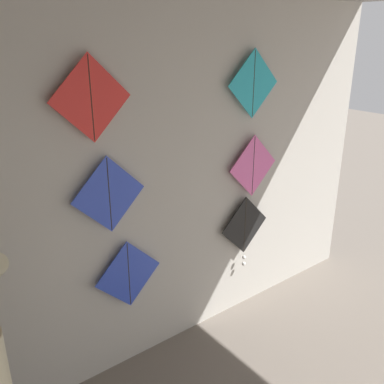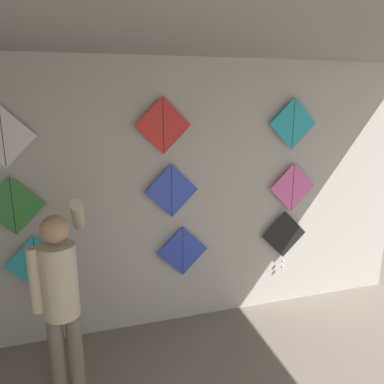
{
  "view_description": "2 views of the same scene",
  "coord_description": "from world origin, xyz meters",
  "px_view_note": "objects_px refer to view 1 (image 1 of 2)",
  "views": [
    {
      "loc": [
        -1.21,
        1.64,
        2.56
      ],
      "look_at": [
        0.53,
        3.89,
        1.47
      ],
      "focal_mm": 40.0,
      "sensor_mm": 36.0,
      "label": 1
    },
    {
      "loc": [
        -0.84,
        0.57,
        2.44
      ],
      "look_at": [
        0.14,
        3.89,
        1.54
      ],
      "focal_mm": 35.0,
      "sensor_mm": 36.0,
      "label": 2
    }
  ],
  "objects_px": {
    "kite_2": "(245,228)",
    "kite_8": "(254,84)",
    "kite_1": "(129,274)",
    "kite_4": "(109,195)",
    "kite_7": "(91,99)",
    "kite_5": "(253,166)"
  },
  "relations": [
    {
      "from": "kite_1",
      "to": "kite_7",
      "type": "relative_size",
      "value": 1.0
    },
    {
      "from": "kite_4",
      "to": "kite_7",
      "type": "relative_size",
      "value": 1.0
    },
    {
      "from": "kite_5",
      "to": "kite_7",
      "type": "xyz_separation_m",
      "value": [
        -1.46,
        0.0,
        0.71
      ]
    },
    {
      "from": "kite_7",
      "to": "kite_1",
      "type": "bearing_deg",
      "value": 0.0
    },
    {
      "from": "kite_1",
      "to": "kite_4",
      "type": "xyz_separation_m",
      "value": [
        -0.11,
        0.0,
        0.67
      ]
    },
    {
      "from": "kite_4",
      "to": "kite_7",
      "type": "distance_m",
      "value": 0.66
    },
    {
      "from": "kite_8",
      "to": "kite_2",
      "type": "bearing_deg",
      "value": -178.17
    },
    {
      "from": "kite_2",
      "to": "kite_5",
      "type": "bearing_deg",
      "value": 0.58
    },
    {
      "from": "kite_7",
      "to": "kite_4",
      "type": "bearing_deg",
      "value": 0.0
    },
    {
      "from": "kite_5",
      "to": "kite_2",
      "type": "bearing_deg",
      "value": -179.42
    },
    {
      "from": "kite_1",
      "to": "kite_4",
      "type": "bearing_deg",
      "value": 180.0
    },
    {
      "from": "kite_5",
      "to": "kite_7",
      "type": "distance_m",
      "value": 1.63
    },
    {
      "from": "kite_1",
      "to": "kite_8",
      "type": "bearing_deg",
      "value": 0.0
    },
    {
      "from": "kite_1",
      "to": "kite_5",
      "type": "height_order",
      "value": "kite_5"
    },
    {
      "from": "kite_1",
      "to": "kite_8",
      "type": "height_order",
      "value": "kite_8"
    },
    {
      "from": "kite_7",
      "to": "kite_8",
      "type": "height_order",
      "value": "kite_7"
    },
    {
      "from": "kite_4",
      "to": "kite_5",
      "type": "xyz_separation_m",
      "value": [
        1.39,
        0.0,
        -0.06
      ]
    },
    {
      "from": "kite_1",
      "to": "kite_5",
      "type": "relative_size",
      "value": 1.0
    },
    {
      "from": "kite_4",
      "to": "kite_5",
      "type": "height_order",
      "value": "kite_4"
    },
    {
      "from": "kite_1",
      "to": "kite_8",
      "type": "distance_m",
      "value": 1.8
    },
    {
      "from": "kite_2",
      "to": "kite_4",
      "type": "relative_size",
      "value": 1.25
    },
    {
      "from": "kite_2",
      "to": "kite_8",
      "type": "xyz_separation_m",
      "value": [
        0.02,
        0.0,
        1.28
      ]
    }
  ]
}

